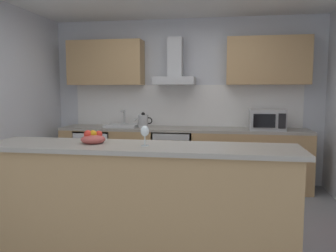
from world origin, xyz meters
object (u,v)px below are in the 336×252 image
(oven, at_px, (174,156))
(fruit_bowl, at_px, (93,138))
(microwave, at_px, (267,120))
(refrigerator, at_px, (97,156))
(kettle, at_px, (143,121))
(range_hood, at_px, (175,70))
(sink, at_px, (122,125))
(wine_glass, at_px, (145,132))

(oven, bearing_deg, fruit_bowl, -100.40)
(microwave, bearing_deg, oven, 178.84)
(oven, xyz_separation_m, fruit_bowl, (-0.41, -2.23, 0.58))
(refrigerator, relative_size, kettle, 2.94)
(kettle, height_order, range_hood, range_hood)
(microwave, height_order, range_hood, range_hood)
(oven, height_order, fruit_bowl, fruit_bowl)
(sink, xyz_separation_m, kettle, (0.35, -0.04, 0.08))
(sink, xyz_separation_m, range_hood, (0.82, 0.12, 0.86))
(refrigerator, height_order, kettle, kettle)
(sink, height_order, wine_glass, wine_glass)
(refrigerator, bearing_deg, kettle, -2.31)
(oven, height_order, sink, sink)
(oven, xyz_separation_m, microwave, (1.38, -0.03, 0.59))
(refrigerator, xyz_separation_m, sink, (0.42, 0.01, 0.50))
(oven, distance_m, range_hood, 1.33)
(microwave, distance_m, sink, 2.20)
(refrigerator, xyz_separation_m, fruit_bowl, (0.83, -2.23, 0.62))
(wine_glass, bearing_deg, refrigerator, 120.08)
(kettle, bearing_deg, refrigerator, 177.69)
(oven, bearing_deg, refrigerator, -179.87)
(wine_glass, height_order, fruit_bowl, wine_glass)
(microwave, distance_m, range_hood, 1.57)
(fruit_bowl, bearing_deg, range_hood, 80.16)
(oven, bearing_deg, sink, 179.23)
(oven, height_order, refrigerator, oven)
(wine_glass, bearing_deg, microwave, 60.47)
(oven, relative_size, wine_glass, 4.50)
(range_hood, relative_size, wine_glass, 4.05)
(fruit_bowl, bearing_deg, microwave, 50.93)
(microwave, relative_size, sink, 1.00)
(kettle, bearing_deg, sink, 172.75)
(microwave, bearing_deg, sink, 178.99)
(oven, height_order, wine_glass, wine_glass)
(kettle, xyz_separation_m, fruit_bowl, (0.06, -2.20, 0.04))
(sink, relative_size, fruit_bowl, 2.27)
(oven, xyz_separation_m, kettle, (-0.47, -0.03, 0.55))
(refrigerator, distance_m, kettle, 0.96)
(kettle, distance_m, range_hood, 0.93)
(sink, bearing_deg, refrigerator, -178.12)
(kettle, bearing_deg, oven, 4.11)
(microwave, bearing_deg, range_hood, 173.48)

